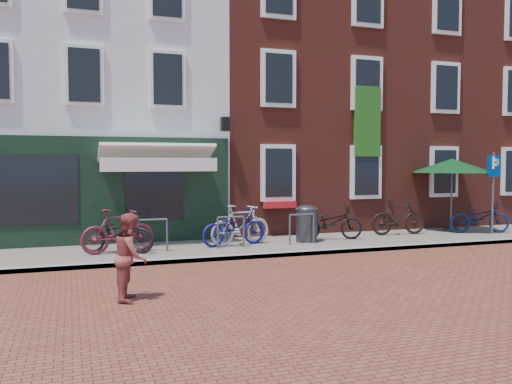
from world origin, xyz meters
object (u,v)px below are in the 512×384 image
object	(u,v)px
bicycle_1	(118,231)
bicycle_3	(241,225)
bicycle_2	(234,227)
parasol	(452,163)
bicycle_5	(399,217)
bicycle_4	(330,223)
bicycle_6	(480,217)
litter_bin	(307,221)
bicycle_0	(117,233)
parking_sign	(493,179)
boy	(131,256)

from	to	relation	value
bicycle_1	bicycle_3	bearing A→B (deg)	-96.03
bicycle_3	bicycle_2	bearing A→B (deg)	88.39
parasol	bicycle_5	bearing A→B (deg)	-171.70
bicycle_3	bicycle_4	size ratio (longest dim) A/B	0.97
bicycle_1	bicycle_6	size ratio (longest dim) A/B	0.97
litter_bin	bicycle_2	size ratio (longest dim) A/B	0.59
bicycle_5	bicycle_6	distance (m)	2.69
bicycle_0	parasol	bearing A→B (deg)	-59.17
bicycle_4	parking_sign	bearing A→B (deg)	-82.71
boy	bicycle_6	distance (m)	12.01
parking_sign	bicycle_2	distance (m)	8.36
litter_bin	bicycle_2	world-z (taller)	litter_bin
litter_bin	boy	bearing A→B (deg)	-139.68
parking_sign	bicycle_1	distance (m)	11.32
boy	bicycle_3	bearing A→B (deg)	-22.73
boy	bicycle_3	size ratio (longest dim) A/B	0.81
litter_bin	bicycle_4	xyz separation A→B (m)	(0.81, 0.15, -0.08)
bicycle_3	bicycle_4	distance (m)	2.74
bicycle_2	bicycle_3	size ratio (longest dim) A/B	1.03
bicycle_3	bicycle_5	size ratio (longest dim) A/B	1.00
litter_bin	bicycle_6	bearing A→B (deg)	-0.64
bicycle_1	bicycle_4	distance (m)	5.95
boy	parking_sign	bearing A→B (deg)	-56.35
parasol	bicycle_2	xyz separation A→B (m)	(-7.58, -0.72, -1.70)
bicycle_1	bicycle_2	size ratio (longest dim) A/B	0.97
parking_sign	bicycle_4	size ratio (longest dim) A/B	1.36
parking_sign	parasol	bearing A→B (deg)	122.29
parasol	bicycle_2	size ratio (longest dim) A/B	1.41
parking_sign	bicycle_5	world-z (taller)	parking_sign
bicycle_1	bicycle_3	world-z (taller)	same
parasol	boy	bearing A→B (deg)	-154.18
bicycle_5	bicycle_6	bearing A→B (deg)	-95.28
bicycle_2	bicycle_5	distance (m)	5.40
parasol	bicycle_0	size ratio (longest dim) A/B	1.41
boy	bicycle_1	size ratio (longest dim) A/B	0.81
parasol	bicycle_2	distance (m)	7.80
parking_sign	parasol	distance (m)	1.37
bicycle_5	bicycle_1	bearing A→B (deg)	98.86
parasol	bicycle_0	xyz separation A→B (m)	(-10.61, -0.93, -1.70)
parasol	boy	size ratio (longest dim) A/B	1.80
bicycle_2	parking_sign	bearing A→B (deg)	-104.67
bicycle_6	parasol	bearing A→B (deg)	48.80
bicycle_0	parking_sign	bearing A→B (deg)	-64.94
parking_sign	bicycle_3	size ratio (longest dim) A/B	1.40
bicycle_4	bicycle_6	size ratio (longest dim) A/B	1.00
bicycle_0	bicycle_4	world-z (taller)	same
parasol	bicycle_5	xyz separation A→B (m)	(-2.20, -0.32, -1.65)
parking_sign	boy	bearing A→B (deg)	-160.20
bicycle_0	bicycle_2	size ratio (longest dim) A/B	1.00
parking_sign	bicycle_4	distance (m)	5.48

